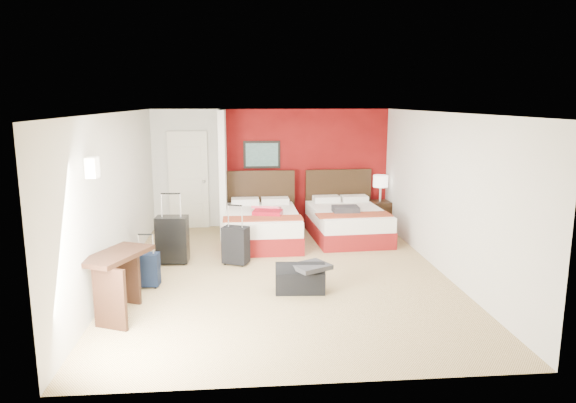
{
  "coord_description": "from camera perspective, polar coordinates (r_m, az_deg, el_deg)",
  "views": [
    {
      "loc": [
        -0.61,
        -7.78,
        2.68
      ],
      "look_at": [
        0.14,
        0.8,
        1.0
      ],
      "focal_mm": 32.46,
      "sensor_mm": 36.0,
      "label": 1
    }
  ],
  "objects": [
    {
      "name": "jacket_draped",
      "position": [
        7.37,
        2.53,
        -7.11
      ],
      "size": [
        0.62,
        0.59,
        0.06
      ],
      "primitive_type": "cube",
      "rotation": [
        0.0,
        0.0,
        0.51
      ],
      "color": "#323236",
      "rests_on": "duffel_bag"
    },
    {
      "name": "jacket_bundle",
      "position": [
        9.95,
        6.33,
        -0.86
      ],
      "size": [
        0.49,
        0.39,
        0.12
      ],
      "primitive_type": "cube",
      "rotation": [
        0.0,
        0.0,
        -0.01
      ],
      "color": "#36363B",
      "rests_on": "bed_right"
    },
    {
      "name": "room_walls",
      "position": [
        9.34,
        -9.84,
        2.11
      ],
      "size": [
        5.02,
        6.52,
        2.5
      ],
      "color": "silver",
      "rests_on": "ground"
    },
    {
      "name": "red_accent_panel",
      "position": [
        11.19,
        2.01,
        3.69
      ],
      "size": [
        3.5,
        0.04,
        2.5
      ],
      "primitive_type": "cube",
      "color": "maroon",
      "rests_on": "ground"
    },
    {
      "name": "desk",
      "position": [
        6.96,
        -18.13,
        -8.6
      ],
      "size": [
        0.84,
        1.09,
        0.82
      ],
      "primitive_type": "cube",
      "rotation": [
        0.0,
        0.0,
        -0.42
      ],
      "color": "black",
      "rests_on": "ground"
    },
    {
      "name": "entry_door",
      "position": [
        11.16,
        -10.84,
        2.32
      ],
      "size": [
        0.82,
        0.06,
        2.05
      ],
      "primitive_type": "cube",
      "color": "silver",
      "rests_on": "ground"
    },
    {
      "name": "nightstand",
      "position": [
        11.25,
        9.98,
        -1.41
      ],
      "size": [
        0.44,
        0.44,
        0.57
      ],
      "primitive_type": "cube",
      "rotation": [
        0.0,
        0.0,
        0.07
      ],
      "color": "black",
      "rests_on": "ground"
    },
    {
      "name": "partition_wall",
      "position": [
        10.5,
        -7.12,
        3.12
      ],
      "size": [
        0.12,
        1.2,
        2.5
      ],
      "primitive_type": "cube",
      "color": "silver",
      "rests_on": "ground"
    },
    {
      "name": "ground",
      "position": [
        8.25,
        -0.52,
        -7.92
      ],
      "size": [
        6.5,
        6.5,
        0.0
      ],
      "primitive_type": "plane",
      "color": "tan",
      "rests_on": "ground"
    },
    {
      "name": "suitcase_navy",
      "position": [
        7.89,
        -15.15,
        -7.38
      ],
      "size": [
        0.36,
        0.24,
        0.48
      ],
      "primitive_type": "cube",
      "rotation": [
        0.0,
        0.0,
        -0.08
      ],
      "color": "black",
      "rests_on": "ground"
    },
    {
      "name": "bed_right",
      "position": [
        10.33,
        6.51,
        -2.4
      ],
      "size": [
        1.47,
        2.02,
        0.58
      ],
      "primitive_type": "cube",
      "rotation": [
        0.0,
        0.0,
        0.06
      ],
      "color": "white",
      "rests_on": "ground"
    },
    {
      "name": "suitcase_charcoal",
      "position": [
        8.67,
        -5.74,
        -4.94
      ],
      "size": [
        0.48,
        0.4,
        0.61
      ],
      "primitive_type": "cube",
      "rotation": [
        0.0,
        0.0,
        -0.42
      ],
      "color": "black",
      "rests_on": "ground"
    },
    {
      "name": "red_suitcase_open",
      "position": [
        9.78,
        -2.3,
        -1.01
      ],
      "size": [
        0.68,
        0.82,
        0.09
      ],
      "primitive_type": "cube",
      "rotation": [
        0.0,
        0.0,
        -0.24
      ],
      "color": "#A70E22",
      "rests_on": "bed_left"
    },
    {
      "name": "bed_left",
      "position": [
        9.95,
        -2.89,
        -2.83
      ],
      "size": [
        1.42,
        2.01,
        0.6
      ],
      "primitive_type": "cube",
      "rotation": [
        0.0,
        0.0,
        0.01
      ],
      "color": "white",
      "rests_on": "ground"
    },
    {
      "name": "duffel_bag",
      "position": [
        7.47,
        1.31,
        -8.55
      ],
      "size": [
        0.72,
        0.41,
        0.35
      ],
      "primitive_type": "cube",
      "rotation": [
        0.0,
        0.0,
        -0.06
      ],
      "color": "black",
      "rests_on": "ground"
    },
    {
      "name": "table_lamp",
      "position": [
        11.14,
        10.08,
        1.42
      ],
      "size": [
        0.41,
        0.41,
        0.55
      ],
      "primitive_type": "cylinder",
      "rotation": [
        0.0,
        0.0,
        -0.42
      ],
      "color": "white",
      "rests_on": "nightstand"
    },
    {
      "name": "suitcase_black",
      "position": [
        8.86,
        -12.53,
        -4.25
      ],
      "size": [
        0.53,
        0.35,
        0.77
      ],
      "primitive_type": "cube",
      "rotation": [
        0.0,
        0.0,
        -0.06
      ],
      "color": "black",
      "rests_on": "ground"
    }
  ]
}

